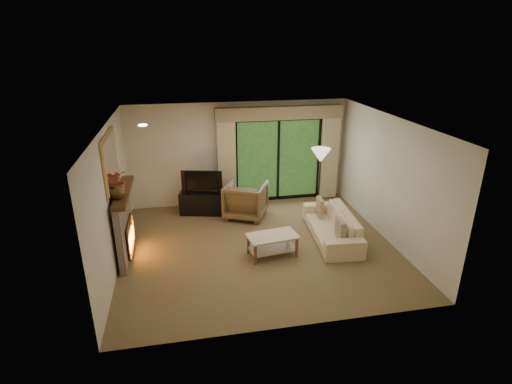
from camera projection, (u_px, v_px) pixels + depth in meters
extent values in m
plane|color=brown|center=(259.00, 246.00, 8.27)|extent=(5.50, 5.50, 0.00)
plane|color=white|center=(259.00, 122.00, 7.33)|extent=(5.50, 5.50, 0.00)
plane|color=beige|center=(239.00, 154.00, 10.09)|extent=(5.00, 0.00, 5.00)
plane|color=beige|center=(295.00, 251.00, 5.51)|extent=(5.00, 0.00, 5.00)
plane|color=beige|center=(112.00, 198.00, 7.31)|extent=(0.00, 5.00, 5.00)
plane|color=beige|center=(388.00, 179.00, 8.29)|extent=(0.00, 5.00, 5.00)
cube|color=#C8B388|center=(227.00, 160.00, 9.91)|extent=(0.45, 0.18, 2.35)
cube|color=#C8B388|center=(329.00, 154.00, 10.39)|extent=(0.45, 0.18, 2.35)
cube|color=#95835A|center=(280.00, 113.00, 9.77)|extent=(3.20, 0.24, 0.32)
cube|color=black|center=(204.00, 202.00, 9.78)|extent=(1.20, 0.74, 0.56)
imported|color=black|center=(203.00, 181.00, 9.58)|extent=(0.98, 0.35, 0.56)
imported|color=brown|center=(246.00, 200.00, 9.51)|extent=(1.23, 1.24, 0.86)
imported|color=beige|center=(332.00, 225.00, 8.52)|extent=(0.99, 2.13, 0.60)
cube|color=brown|center=(340.00, 229.00, 7.88)|extent=(0.14, 0.40, 0.39)
cube|color=brown|center=(320.00, 206.00, 8.97)|extent=(0.12, 0.36, 0.36)
imported|color=#3F2712|center=(117.00, 191.00, 7.07)|extent=(0.30, 0.30, 0.27)
imported|color=#B24827|center=(118.00, 181.00, 7.25)|extent=(0.43, 0.37, 0.47)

